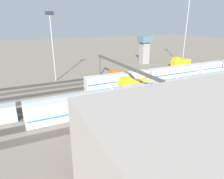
{
  "coord_description": "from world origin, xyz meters",
  "views": [
    {
      "loc": [
        30.64,
        54.6,
        22.06
      ],
      "look_at": [
        6.72,
        4.19,
        2.5
      ],
      "focal_mm": 32.15,
      "sensor_mm": 36.0,
      "label": 1
    }
  ],
  "objects_px": {
    "train_on_track_5": "(114,95)",
    "light_mast_2": "(187,23)",
    "train_on_track_4": "(133,85)",
    "signal_gantry": "(123,67)",
    "train_on_track_6": "(161,92)",
    "train_on_track_3": "(174,73)",
    "control_tower": "(144,48)",
    "light_mast_0": "(52,38)",
    "train_on_track_2": "(121,77)",
    "train_on_track_0": "(180,63)"
  },
  "relations": [
    {
      "from": "train_on_track_6",
      "to": "light_mast_2",
      "type": "height_order",
      "value": "light_mast_2"
    },
    {
      "from": "train_on_track_6",
      "to": "light_mast_2",
      "type": "bearing_deg",
      "value": -140.24
    },
    {
      "from": "light_mast_0",
      "to": "control_tower",
      "type": "xyz_separation_m",
      "value": [
        -48.29,
        -12.82,
        -7.76
      ]
    },
    {
      "from": "train_on_track_3",
      "to": "control_tower",
      "type": "distance_m",
      "value": 31.89
    },
    {
      "from": "light_mast_2",
      "to": "control_tower",
      "type": "distance_m",
      "value": 22.96
    },
    {
      "from": "train_on_track_2",
      "to": "train_on_track_6",
      "type": "bearing_deg",
      "value": 95.55
    },
    {
      "from": "light_mast_0",
      "to": "signal_gantry",
      "type": "relative_size",
      "value": 0.62
    },
    {
      "from": "signal_gantry",
      "to": "control_tower",
      "type": "relative_size",
      "value": 2.85
    },
    {
      "from": "train_on_track_6",
      "to": "train_on_track_3",
      "type": "distance_m",
      "value": 23.7
    },
    {
      "from": "train_on_track_4",
      "to": "signal_gantry",
      "type": "distance_m",
      "value": 6.54
    },
    {
      "from": "train_on_track_4",
      "to": "light_mast_2",
      "type": "distance_m",
      "value": 52.48
    },
    {
      "from": "train_on_track_3",
      "to": "train_on_track_5",
      "type": "bearing_deg",
      "value": 18.07
    },
    {
      "from": "train_on_track_2",
      "to": "train_on_track_4",
      "type": "bearing_deg",
      "value": 83.23
    },
    {
      "from": "train_on_track_0",
      "to": "train_on_track_2",
      "type": "xyz_separation_m",
      "value": [
        37.54,
        10.0,
        0.0
      ]
    },
    {
      "from": "signal_gantry",
      "to": "light_mast_0",
      "type": "bearing_deg",
      "value": -48.96
    },
    {
      "from": "train_on_track_4",
      "to": "train_on_track_3",
      "type": "xyz_separation_m",
      "value": [
        -21.48,
        -5.0,
        0.48
      ]
    },
    {
      "from": "light_mast_0",
      "to": "control_tower",
      "type": "height_order",
      "value": "light_mast_0"
    },
    {
      "from": "train_on_track_3",
      "to": "train_on_track_5",
      "type": "xyz_separation_m",
      "value": [
        30.65,
        10.0,
        -0.61
      ]
    },
    {
      "from": "train_on_track_4",
      "to": "light_mast_2",
      "type": "height_order",
      "value": "light_mast_2"
    },
    {
      "from": "light_mast_2",
      "to": "train_on_track_0",
      "type": "bearing_deg",
      "value": 36.78
    },
    {
      "from": "train_on_track_0",
      "to": "train_on_track_4",
      "type": "distance_m",
      "value": 43.59
    },
    {
      "from": "train_on_track_5",
      "to": "signal_gantry",
      "type": "relative_size",
      "value": 2.39
    },
    {
      "from": "train_on_track_6",
      "to": "train_on_track_3",
      "type": "height_order",
      "value": "same"
    },
    {
      "from": "train_on_track_4",
      "to": "train_on_track_3",
      "type": "height_order",
      "value": "same"
    },
    {
      "from": "train_on_track_0",
      "to": "train_on_track_4",
      "type": "height_order",
      "value": "same"
    },
    {
      "from": "train_on_track_0",
      "to": "train_on_track_4",
      "type": "xyz_separation_m",
      "value": [
        38.73,
        20.0,
        0.0
      ]
    },
    {
      "from": "light_mast_2",
      "to": "signal_gantry",
      "type": "bearing_deg",
      "value": 24.61
    },
    {
      "from": "train_on_track_4",
      "to": "control_tower",
      "type": "distance_m",
      "value": 45.88
    },
    {
      "from": "train_on_track_4",
      "to": "control_tower",
      "type": "xyz_separation_m",
      "value": [
        -28.23,
        -35.67,
        6.03
      ]
    },
    {
      "from": "train_on_track_2",
      "to": "train_on_track_0",
      "type": "bearing_deg",
      "value": -165.09
    },
    {
      "from": "train_on_track_6",
      "to": "train_on_track_5",
      "type": "relative_size",
      "value": 0.75
    },
    {
      "from": "train_on_track_5",
      "to": "light_mast_2",
      "type": "xyz_separation_m",
      "value": [
        -52.44,
        -28.4,
        18.42
      ]
    },
    {
      "from": "train_on_track_6",
      "to": "train_on_track_5",
      "type": "height_order",
      "value": "train_on_track_6"
    },
    {
      "from": "light_mast_0",
      "to": "signal_gantry",
      "type": "bearing_deg",
      "value": 131.04
    },
    {
      "from": "control_tower",
      "to": "train_on_track_2",
      "type": "bearing_deg",
      "value": 43.51
    },
    {
      "from": "train_on_track_6",
      "to": "control_tower",
      "type": "relative_size",
      "value": 5.08
    },
    {
      "from": "train_on_track_6",
      "to": "control_tower",
      "type": "xyz_separation_m",
      "value": [
        -25.1,
        -45.67,
        5.59
      ]
    },
    {
      "from": "train_on_track_3",
      "to": "signal_gantry",
      "type": "distance_m",
      "value": 24.49
    },
    {
      "from": "signal_gantry",
      "to": "train_on_track_5",
      "type": "bearing_deg",
      "value": 47.7
    },
    {
      "from": "train_on_track_6",
      "to": "light_mast_0",
      "type": "relative_size",
      "value": 2.89
    },
    {
      "from": "train_on_track_4",
      "to": "train_on_track_3",
      "type": "bearing_deg",
      "value": -166.9
    },
    {
      "from": "train_on_track_3",
      "to": "signal_gantry",
      "type": "relative_size",
      "value": 1.78
    },
    {
      "from": "train_on_track_6",
      "to": "light_mast_2",
      "type": "relative_size",
      "value": 2.17
    },
    {
      "from": "train_on_track_6",
      "to": "light_mast_0",
      "type": "bearing_deg",
      "value": -54.78
    },
    {
      "from": "train_on_track_4",
      "to": "signal_gantry",
      "type": "bearing_deg",
      "value": -46.84
    },
    {
      "from": "train_on_track_2",
      "to": "train_on_track_3",
      "type": "relative_size",
      "value": 0.14
    },
    {
      "from": "train_on_track_2",
      "to": "control_tower",
      "type": "bearing_deg",
      "value": -136.49
    },
    {
      "from": "light_mast_2",
      "to": "signal_gantry",
      "type": "xyz_separation_m",
      "value": [
        45.62,
        20.9,
        -12.71
      ]
    },
    {
      "from": "train_on_track_6",
      "to": "light_mast_2",
      "type": "xyz_separation_m",
      "value": [
        -40.14,
        -33.4,
        17.85
      ]
    },
    {
      "from": "train_on_track_4",
      "to": "train_on_track_6",
      "type": "bearing_deg",
      "value": 107.38
    }
  ]
}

